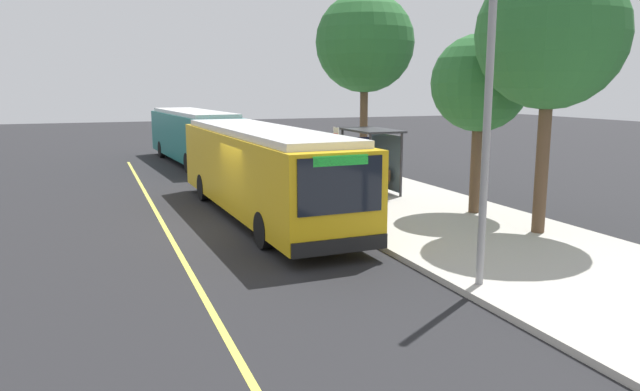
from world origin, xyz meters
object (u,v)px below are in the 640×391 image
(pedestrian_commuter, at_px, (365,179))
(transit_bus_main, at_px, (262,169))
(waiting_bench, at_px, (377,179))
(route_sign_post, at_px, (336,156))
(transit_bus_second, at_px, (194,135))

(pedestrian_commuter, bearing_deg, transit_bus_main, -94.60)
(waiting_bench, relative_size, route_sign_post, 0.57)
(transit_bus_second, bearing_deg, route_sign_post, 8.15)
(waiting_bench, relative_size, pedestrian_commuter, 0.95)
(transit_bus_main, height_order, pedestrian_commuter, transit_bus_main)
(route_sign_post, distance_m, pedestrian_commuter, 1.40)
(transit_bus_main, bearing_deg, pedestrian_commuter, 85.40)
(waiting_bench, height_order, pedestrian_commuter, pedestrian_commuter)
(transit_bus_main, relative_size, pedestrian_commuter, 7.32)
(pedestrian_commuter, bearing_deg, route_sign_post, -83.83)
(transit_bus_second, height_order, pedestrian_commuter, transit_bus_second)
(transit_bus_main, height_order, waiting_bench, transit_bus_main)
(transit_bus_main, xyz_separation_m, pedestrian_commuter, (0.29, 3.59, -0.50))
(route_sign_post, bearing_deg, pedestrian_commuter, 96.17)
(transit_bus_main, relative_size, route_sign_post, 4.42)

